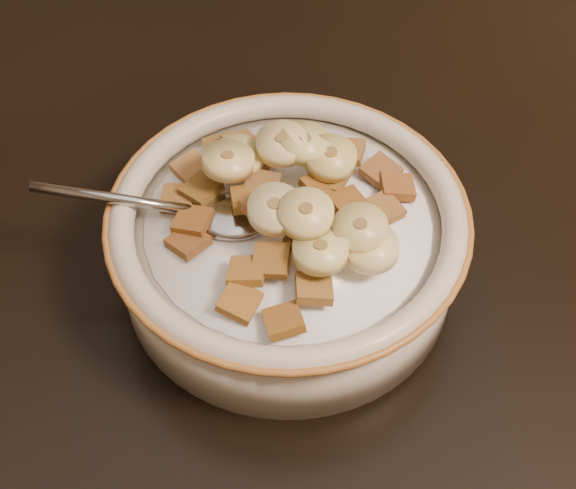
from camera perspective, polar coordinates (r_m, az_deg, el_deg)
name	(u,v)px	position (r m, az deg, el deg)	size (l,w,h in m)	color
table	(229,164)	(0.61, -4.22, 5.73)	(1.40, 0.90, 0.04)	black
cereal_bowl	(288,250)	(0.50, 0.00, -0.37)	(0.21, 0.21, 0.05)	#BBAFA3
milk	(288,224)	(0.48, 0.00, 1.49)	(0.17, 0.17, 0.00)	white
spoon	(232,216)	(0.48, -3.98, 2.02)	(0.04, 0.05, 0.01)	#979797
cereal_square_0	(348,152)	(0.51, 4.26, 6.61)	(0.02, 0.02, 0.01)	olive
cereal_square_1	(220,149)	(0.52, -4.86, 6.78)	(0.02, 0.02, 0.01)	brown
cereal_square_2	(314,289)	(0.44, 1.86, -3.16)	(0.02, 0.02, 0.01)	olive
cereal_square_3	(381,171)	(0.50, 6.62, 5.21)	(0.02, 0.02, 0.01)	brown
cereal_square_4	(260,154)	(0.51, -2.00, 6.48)	(0.02, 0.02, 0.01)	brown
cereal_square_5	(262,207)	(0.46, -1.84, 2.65)	(0.02, 0.02, 0.01)	#945F2D
cereal_square_6	(284,321)	(0.43, -0.31, -5.44)	(0.02, 0.02, 0.01)	brown
cereal_square_7	(247,271)	(0.44, -2.96, -1.92)	(0.02, 0.02, 0.01)	olive
cereal_square_8	(242,145)	(0.51, -3.32, 7.10)	(0.02, 0.02, 0.01)	brown
cereal_square_9	(249,199)	(0.47, -2.81, 3.24)	(0.02, 0.02, 0.01)	brown
cereal_square_10	(327,154)	(0.51, 2.76, 6.42)	(0.02, 0.02, 0.01)	brown
cereal_square_11	(192,221)	(0.47, -6.81, 1.68)	(0.02, 0.02, 0.01)	brown
cereal_square_12	(201,189)	(0.49, -6.19, 3.91)	(0.02, 0.02, 0.01)	brown
cereal_square_13	(262,186)	(0.48, -1.88, 4.18)	(0.02, 0.02, 0.01)	brown
cereal_square_14	(188,242)	(0.47, -7.12, 0.21)	(0.02, 0.02, 0.01)	brown
cereal_square_15	(308,240)	(0.45, 1.40, 0.33)	(0.02, 0.02, 0.01)	brown
cereal_square_16	(322,187)	(0.48, 2.41, 4.11)	(0.02, 0.02, 0.01)	brown
cereal_square_17	(383,209)	(0.48, 6.78, 2.53)	(0.02, 0.02, 0.01)	#9B6730
cereal_square_18	(348,204)	(0.47, 4.30, 2.91)	(0.02, 0.02, 0.01)	brown
cereal_square_19	(271,260)	(0.44, -1.19, -1.13)	(0.02, 0.02, 0.01)	brown
cereal_square_20	(192,169)	(0.51, -6.87, 5.37)	(0.02, 0.02, 0.01)	olive
cereal_square_21	(240,302)	(0.44, -3.47, -4.08)	(0.02, 0.02, 0.01)	brown
cereal_square_22	(178,199)	(0.49, -7.82, 3.23)	(0.02, 0.02, 0.01)	brown
cereal_square_23	(397,186)	(0.50, 7.78, 4.12)	(0.02, 0.02, 0.01)	brown
cereal_square_24	(331,177)	(0.48, 3.06, 4.84)	(0.02, 0.02, 0.01)	olive
banana_slice_0	(371,249)	(0.45, 5.92, -0.29)	(0.03, 0.03, 0.01)	beige
banana_slice_1	(331,158)	(0.48, 3.05, 6.17)	(0.03, 0.03, 0.01)	#E5C66E
banana_slice_2	(305,143)	(0.48, 1.21, 7.20)	(0.03, 0.03, 0.01)	#D5CB73
banana_slice_3	(238,158)	(0.49, -3.58, 6.15)	(0.03, 0.03, 0.01)	#D8C873
banana_slice_4	(306,214)	(0.44, 1.29, 2.18)	(0.03, 0.03, 0.01)	#FDE37F
banana_slice_5	(282,144)	(0.48, -0.45, 7.18)	(0.03, 0.03, 0.01)	#FFDF9B
banana_slice_6	(275,209)	(0.45, -0.93, 2.53)	(0.03, 0.03, 0.01)	#D8C381
banana_slice_7	(360,229)	(0.45, 5.15, 1.08)	(0.03, 0.03, 0.01)	tan
banana_slice_8	(228,161)	(0.48, -4.29, 5.94)	(0.03, 0.03, 0.01)	#DDC280
banana_slice_9	(320,251)	(0.44, 2.33, -0.43)	(0.03, 0.03, 0.01)	#FFED92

